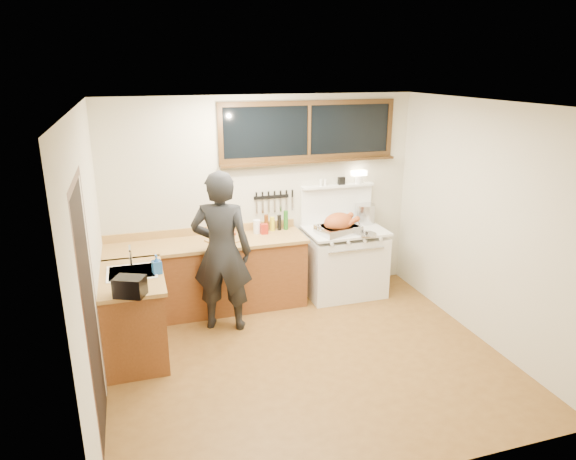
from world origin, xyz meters
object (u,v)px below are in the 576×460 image
object	(u,v)px
man	(222,252)
cutting_board	(226,237)
roast_turkey	(339,225)
vintage_stove	(344,260)

from	to	relation	value
man	cutting_board	size ratio (longest dim) A/B	3.77
roast_turkey	cutting_board	bearing A→B (deg)	175.04
man	cutting_board	distance (m)	0.47
vintage_stove	roast_turkey	xyz separation A→B (m)	(-0.14, -0.13, 0.54)
cutting_board	man	bearing A→B (deg)	-106.00
roast_turkey	vintage_stove	bearing A→B (deg)	42.44
cutting_board	roast_turkey	distance (m)	1.44
vintage_stove	man	world-z (taller)	man
cutting_board	roast_turkey	xyz separation A→B (m)	(1.43, -0.12, 0.05)
cutting_board	roast_turkey	world-z (taller)	roast_turkey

